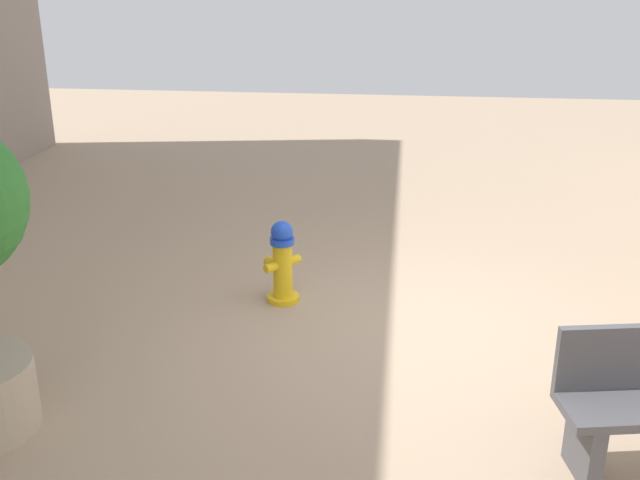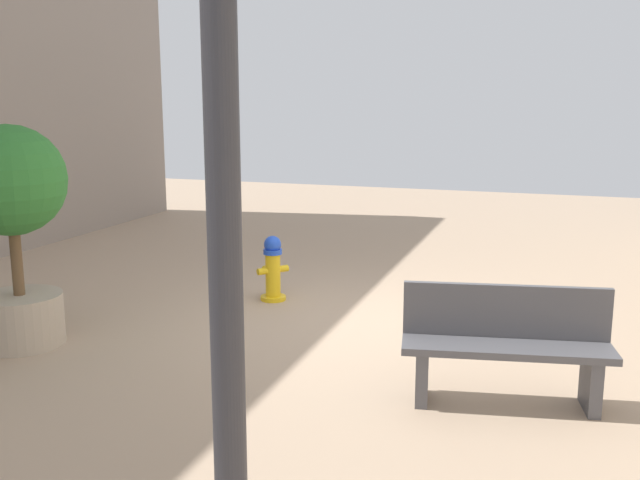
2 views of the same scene
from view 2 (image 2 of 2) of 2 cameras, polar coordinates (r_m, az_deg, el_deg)
ground_plane at (r=7.99m, az=2.08°, el=-6.58°), size 23.40×23.40×0.00m
fire_hydrant at (r=8.79m, az=-3.76°, el=-2.23°), size 0.36×0.36×0.80m
bench_near at (r=6.07m, az=14.45°, el=-7.90°), size 1.71×0.74×0.95m
planter_tree at (r=7.62m, az=-23.10°, el=2.06°), size 1.08×1.08×2.19m
street_lamp at (r=2.83m, az=-7.79°, el=9.65°), size 0.36×0.36×3.83m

